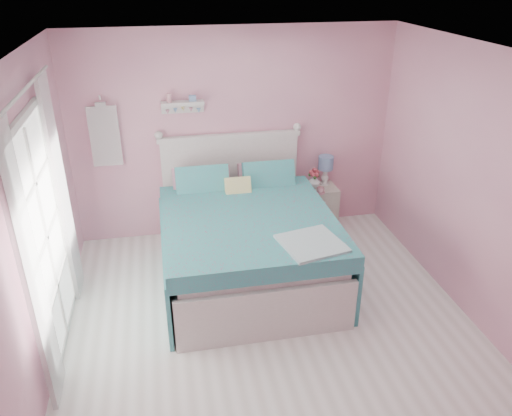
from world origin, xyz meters
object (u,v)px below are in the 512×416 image
object	(u,v)px
bed	(246,241)
nightstand	(320,207)
table_lamp	(326,165)
teacup	(320,190)
vase	(314,181)

from	to	relation	value
bed	nightstand	world-z (taller)	bed
table_lamp	nightstand	bearing A→B (deg)	-131.35
bed	teacup	xyz separation A→B (m)	(1.10, 0.76, 0.20)
nightstand	teacup	xyz separation A→B (m)	(-0.06, -0.17, 0.33)
vase	nightstand	bearing A→B (deg)	-8.91
bed	nightstand	bearing A→B (deg)	38.46
bed	vase	world-z (taller)	bed
nightstand	teacup	bearing A→B (deg)	-110.45
table_lamp	vase	xyz separation A→B (m)	(-0.17, -0.07, -0.19)
table_lamp	teacup	world-z (taller)	table_lamp
nightstand	vase	xyz separation A→B (m)	(-0.10, 0.02, 0.38)
bed	nightstand	xyz separation A→B (m)	(1.17, 0.93, -0.13)
nightstand	table_lamp	xyz separation A→B (m)	(0.08, 0.09, 0.57)
vase	bed	bearing A→B (deg)	-138.63
table_lamp	vase	world-z (taller)	table_lamp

